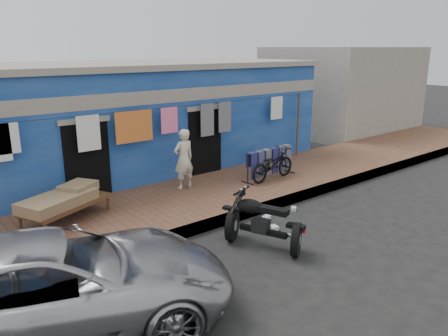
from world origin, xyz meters
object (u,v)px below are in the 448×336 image
at_px(bicycle, 273,161).
at_px(charpoy, 66,205).
at_px(motorcycle, 263,221).
at_px(jeans_rack, 269,163).
at_px(seated_person, 184,159).
at_px(car, 53,284).

relative_size(bicycle, charpoy, 0.74).
xyz_separation_m(motorcycle, jeans_rack, (2.88, 2.74, 0.12)).
bearing_deg(charpoy, bicycle, -6.62).
xyz_separation_m(charpoy, jeans_rack, (5.55, -0.44, 0.10)).
height_order(motorcycle, charpoy, motorcycle).
height_order(seated_person, motorcycle, seated_person).
xyz_separation_m(seated_person, motorcycle, (-0.49, -3.45, -0.47)).
relative_size(seated_person, charpoy, 0.72).
relative_size(seated_person, motorcycle, 0.85).
distance_m(charpoy, jeans_rack, 5.56).
bearing_deg(seated_person, car, 37.73).
xyz_separation_m(motorcycle, charpoy, (-2.67, 3.19, 0.02)).
relative_size(car, motorcycle, 2.76).
xyz_separation_m(seated_person, bicycle, (2.33, -0.90, -0.26)).
distance_m(seated_person, bicycle, 2.51).
xyz_separation_m(seated_person, jeans_rack, (2.39, -0.71, -0.35)).
distance_m(seated_person, motorcycle, 3.52).
bearing_deg(car, motorcycle, -70.95).
height_order(charpoy, jeans_rack, jeans_rack).
relative_size(motorcycle, charpoy, 0.84).
bearing_deg(charpoy, jeans_rack, -4.56).
xyz_separation_m(car, seated_person, (4.50, 3.53, 0.32)).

